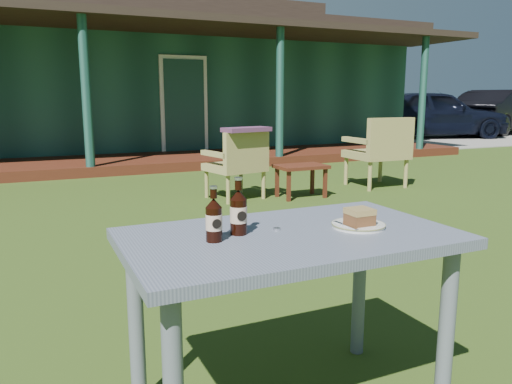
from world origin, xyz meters
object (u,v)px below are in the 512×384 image
cafe_table (290,259)px  side_table (301,170)px  car_far (501,112)px  cola_bottle_near (239,212)px  armchair_right (381,148)px  cake_slice (360,216)px  car_near (433,114)px  armchair_left (239,161)px  plate (358,225)px  cola_bottle_far (214,219)px

cafe_table → side_table: cafe_table is taller
car_far → cola_bottle_near: 17.07m
cola_bottle_near → cafe_table: bearing=-19.8°
cafe_table → armchair_right: armchair_right is taller
car_far → cake_slice: (-13.23, -10.33, 0.05)m
car_near → armchair_left: size_ratio=5.17×
armchair_left → side_table: armchair_left is taller
cake_slice → side_table: bearing=63.3°
car_near → side_table: car_near is taller
armchair_left → armchair_right: bearing=-1.3°
side_table → car_near: bearing=37.8°
car_near → armchair_left: car_near is taller
plate → armchair_left: (1.13, 3.92, -0.27)m
cafe_table → cola_bottle_far: size_ratio=6.23×
car_near → plate: size_ratio=20.72×
cake_slice → armchair_right: 5.03m
car_near → car_far: 3.31m
cola_bottle_far → car_near: bearing=43.4°
armchair_left → armchair_right: size_ratio=0.87×
plate → cafe_table: bearing=172.9°
cola_bottle_near → side_table: (2.32, 3.61, -0.46)m
cola_bottle_near → armchair_left: bearing=67.4°
cola_bottle_near → car_near: bearing=43.5°
cafe_table → armchair_left: (1.41, 3.88, -0.16)m
plate → armchair_right: 5.02m
car_far → cola_bottle_far: bearing=110.2°
plate → cola_bottle_near: (-0.45, 0.10, 0.08)m
car_far → cola_bottle_near: size_ratio=20.98×
plate → side_table: 4.17m
cola_bottle_near → armchair_right: armchair_right is taller
cola_bottle_far → car_far: bearing=36.7°
car_near → cola_bottle_near: car_near is taller
cola_bottle_near → car_far: bearing=36.8°
car_far → armchair_left: (-12.09, -6.40, -0.26)m
car_far → car_near: bearing=79.7°
car_near → armchair_left: (-8.79, -6.04, -0.26)m
cake_slice → armchair_right: size_ratio=0.10×
plate → side_table: size_ratio=0.34×
cola_bottle_near → plate: bearing=-12.2°
cafe_table → side_table: bearing=59.7°
car_far → armchair_right: car_far is taller
cake_slice → cola_bottle_far: (-0.56, 0.06, 0.03)m
cola_bottle_near → cola_bottle_far: size_ratio=1.08×
car_near → armchair_right: car_near is taller
cola_bottle_near → armchair_right: size_ratio=0.22×
cafe_table → cola_bottle_near: bearing=160.2°
cake_slice → plate: bearing=68.7°
cafe_table → armchair_left: size_ratio=1.47×
cafe_table → armchair_right: 5.17m
car_far → cafe_table: (-13.50, -10.28, -0.10)m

